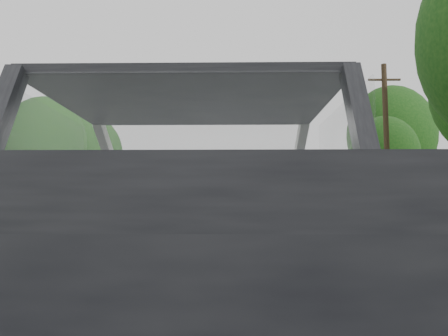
{
  "coord_description": "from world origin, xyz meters",
  "views": [
    {
      "loc": [
        0.23,
        -3.03,
        0.76
      ],
      "look_at": [
        0.17,
        0.55,
        1.1
      ],
      "focal_mm": 35.0,
      "sensor_mm": 36.0,
      "label": 1
    }
  ],
  "objects_px": {
    "other_car": "(217,211)",
    "highway_sign": "(343,199)",
    "utility_pole": "(387,143)",
    "subject_car": "(198,215)",
    "cat": "(220,172)"
  },
  "relations": [
    {
      "from": "highway_sign",
      "to": "utility_pole",
      "type": "relative_size",
      "value": 0.33
    },
    {
      "from": "subject_car",
      "to": "other_car",
      "type": "relative_size",
      "value": 0.96
    },
    {
      "from": "other_car",
      "to": "highway_sign",
      "type": "height_order",
      "value": "highway_sign"
    },
    {
      "from": "subject_car",
      "to": "utility_pole",
      "type": "relative_size",
      "value": 0.46
    },
    {
      "from": "cat",
      "to": "utility_pole",
      "type": "height_order",
      "value": "utility_pole"
    },
    {
      "from": "other_car",
      "to": "highway_sign",
      "type": "xyz_separation_m",
      "value": [
        7.26,
        -3.84,
        0.72
      ]
    },
    {
      "from": "utility_pole",
      "to": "highway_sign",
      "type": "bearing_deg",
      "value": 136.42
    },
    {
      "from": "subject_car",
      "to": "other_car",
      "type": "distance_m",
      "value": 25.65
    },
    {
      "from": "other_car",
      "to": "utility_pole",
      "type": "bearing_deg",
      "value": -34.87
    },
    {
      "from": "highway_sign",
      "to": "utility_pole",
      "type": "height_order",
      "value": "utility_pole"
    },
    {
      "from": "subject_car",
      "to": "other_car",
      "type": "xyz_separation_m",
      "value": [
        -0.69,
        25.64,
        -0.04
      ]
    },
    {
      "from": "subject_car",
      "to": "cat",
      "type": "relative_size",
      "value": 7.64
    },
    {
      "from": "cat",
      "to": "highway_sign",
      "type": "xyz_separation_m",
      "value": [
        6.43,
        21.16,
        0.33
      ]
    },
    {
      "from": "subject_car",
      "to": "utility_pole",
      "type": "height_order",
      "value": "utility_pole"
    },
    {
      "from": "highway_sign",
      "to": "cat",
      "type": "bearing_deg",
      "value": -119.07
    }
  ]
}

